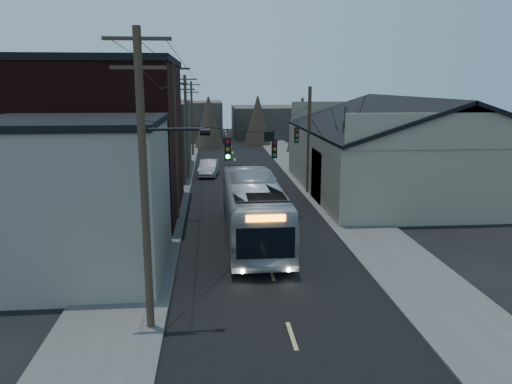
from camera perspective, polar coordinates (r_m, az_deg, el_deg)
ground at (r=16.58m, az=5.28°, el=-19.36°), size 160.00×160.00×0.00m
road_surface at (r=44.80m, az=-1.58°, el=1.09°), size 9.00×110.00×0.02m
sidewalk_left at (r=44.87m, az=-9.90°, el=0.99°), size 4.00×110.00×0.12m
sidewalk_right at (r=45.65m, az=6.59°, el=1.28°), size 4.00×110.00×0.12m
building_clapboard at (r=24.29m, az=-20.05°, el=-0.82°), size 8.00×8.00×7.00m
building_brick at (r=34.85m, az=-17.29°, el=5.64°), size 10.00×12.00×10.00m
building_left_far at (r=50.60m, az=-12.90°, el=6.07°), size 9.00×14.00×7.00m
warehouse at (r=42.35m, az=16.72°, el=3.61°), size 16.16×20.60×7.73m
building_far_left at (r=79.15m, az=-7.58°, el=8.03°), size 10.00×12.00×6.00m
building_far_right at (r=84.66m, az=1.48°, el=8.06°), size 12.00×14.00×5.00m
bare_tree at (r=35.46m, az=9.97°, el=3.83°), size 0.40×0.40×7.20m
utility_lines at (r=38.20m, az=-5.77°, el=6.59°), size 11.24×45.28×10.50m
bus at (r=28.04m, az=-0.32°, el=-1.97°), size 3.04×12.85×3.58m
parked_car at (r=48.30m, az=-5.43°, el=2.76°), size 2.11×4.78×1.53m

